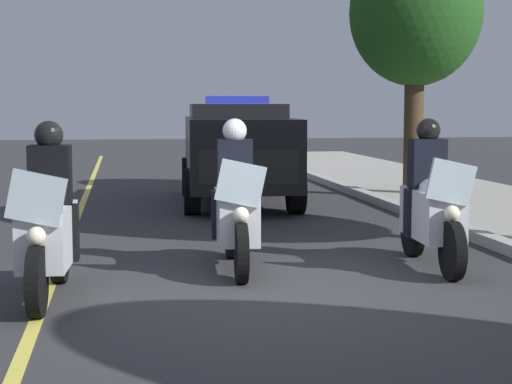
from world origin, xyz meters
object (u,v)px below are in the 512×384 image
police_motorcycle_lead_left (48,227)px  police_motorcycle_lead_right (236,209)px  police_suv (237,148)px  police_motorcycle_trailing (431,207)px  tree_far_back (416,15)px

police_motorcycle_lead_left → police_motorcycle_lead_right: same height
police_suv → police_motorcycle_trailing: bearing=11.4°
police_motorcycle_lead_left → police_suv: bearing=159.2°
police_motorcycle_lead_left → police_motorcycle_trailing: same height
police_motorcycle_lead_left → police_motorcycle_trailing: bearing=102.5°
police_motorcycle_trailing → police_suv: (-6.68, -1.34, 0.37)m
police_motorcycle_trailing → police_motorcycle_lead_left: bearing=-77.5°
police_motorcycle_lead_right → tree_far_back: bearing=146.8°
police_motorcycle_lead_left → police_suv: police_suv is taller
police_motorcycle_lead_right → police_motorcycle_trailing: (0.22, 2.25, 0.00)m
police_motorcycle_lead_left → police_motorcycle_lead_right: bearing=120.1°
police_motorcycle_lead_left → police_motorcycle_trailing: size_ratio=1.00×
police_motorcycle_lead_left → police_motorcycle_lead_right: size_ratio=1.00×
police_motorcycle_lead_left → police_motorcycle_lead_right: 2.29m
police_motorcycle_lead_left → tree_far_back: bearing=141.2°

